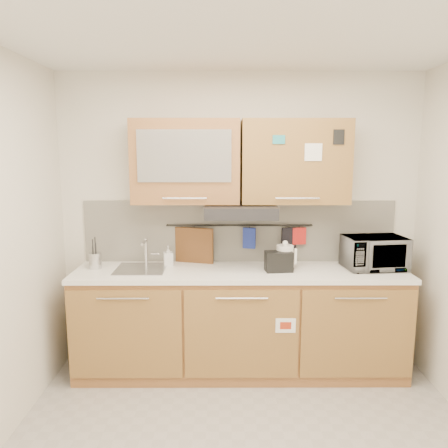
{
  "coord_description": "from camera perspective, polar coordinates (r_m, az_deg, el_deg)",
  "views": [
    {
      "loc": [
        -0.15,
        -2.41,
        1.93
      ],
      "look_at": [
        -0.14,
        1.05,
        1.34
      ],
      "focal_mm": 35.0,
      "sensor_mm": 36.0,
      "label": 1
    }
  ],
  "objects": [
    {
      "name": "ceiling",
      "position": [
        2.5,
        3.62,
        25.22
      ],
      "size": [
        3.2,
        3.2,
        0.0
      ],
      "primitive_type": "plane",
      "rotation": [
        3.14,
        0.0,
        0.0
      ],
      "color": "white",
      "rests_on": "wall_back"
    },
    {
      "name": "wall_back",
      "position": [
        3.96,
        2.0,
        0.51
      ],
      "size": [
        3.2,
        0.0,
        3.2
      ],
      "primitive_type": "plane",
      "rotation": [
        1.57,
        0.0,
        0.0
      ],
      "color": "silver",
      "rests_on": "ground"
    },
    {
      "name": "base_cabinet",
      "position": [
        3.91,
        2.1,
        -13.28
      ],
      "size": [
        2.8,
        0.64,
        0.88
      ],
      "color": "#A4633A",
      "rests_on": "floor"
    },
    {
      "name": "countertop",
      "position": [
        3.74,
        2.14,
        -6.3
      ],
      "size": [
        2.82,
        0.62,
        0.04
      ],
      "primitive_type": "cube",
      "color": "white",
      "rests_on": "base_cabinet"
    },
    {
      "name": "backsplash",
      "position": [
        3.96,
        2.0,
        -0.94
      ],
      "size": [
        2.8,
        0.02,
        0.56
      ],
      "primitive_type": "cube",
      "color": "silver",
      "rests_on": "countertop"
    },
    {
      "name": "upper_cabinets",
      "position": [
        3.73,
        2.08,
        8.15
      ],
      "size": [
        1.82,
        0.37,
        0.7
      ],
      "color": "#A4633A",
      "rests_on": "wall_back"
    },
    {
      "name": "range_hood",
      "position": [
        3.69,
        2.16,
        1.74
      ],
      "size": [
        0.6,
        0.46,
        0.1
      ],
      "primitive_type": "cube",
      "color": "black",
      "rests_on": "upper_cabinets"
    },
    {
      "name": "sink",
      "position": [
        3.82,
        -10.78,
        -5.78
      ],
      "size": [
        0.42,
        0.4,
        0.26
      ],
      "color": "silver",
      "rests_on": "countertop"
    },
    {
      "name": "utensil_rail",
      "position": [
        3.92,
        2.02,
        -0.18
      ],
      "size": [
        1.3,
        0.02,
        0.02
      ],
      "primitive_type": "cylinder",
      "rotation": [
        0.0,
        1.57,
        0.0
      ],
      "color": "black",
      "rests_on": "backsplash"
    },
    {
      "name": "utensil_crock",
      "position": [
        3.93,
        -16.46,
        -4.56
      ],
      "size": [
        0.13,
        0.13,
        0.27
      ],
      "rotation": [
        0.0,
        0.0,
        -0.23
      ],
      "color": "silver",
      "rests_on": "countertop"
    },
    {
      "name": "kettle",
      "position": [
        3.76,
        7.97,
        -4.42
      ],
      "size": [
        0.18,
        0.16,
        0.25
      ],
      "rotation": [
        0.0,
        0.0,
        -0.01
      ],
      "color": "white",
      "rests_on": "countertop"
    },
    {
      "name": "toaster",
      "position": [
        3.7,
        7.16,
        -4.84
      ],
      "size": [
        0.24,
        0.16,
        0.17
      ],
      "rotation": [
        0.0,
        0.0,
        0.11
      ],
      "color": "black",
      "rests_on": "countertop"
    },
    {
      "name": "microwave",
      "position": [
        3.96,
        19.03,
        -3.56
      ],
      "size": [
        0.54,
        0.39,
        0.28
      ],
      "primitive_type": "imported",
      "rotation": [
        0.0,
        0.0,
        0.12
      ],
      "color": "#999999",
      "rests_on": "countertop"
    },
    {
      "name": "soap_bottle",
      "position": [
        3.88,
        -7.3,
        -4.14
      ],
      "size": [
        0.1,
        0.1,
        0.18
      ],
      "primitive_type": "imported",
      "rotation": [
        0.0,
        0.0,
        0.25
      ],
      "color": "#999999",
      "rests_on": "countertop"
    },
    {
      "name": "cutting_board",
      "position": [
        3.95,
        -3.9,
        -3.62
      ],
      "size": [
        0.35,
        0.12,
        0.44
      ],
      "primitive_type": "cube",
      "rotation": [
        0.0,
        0.0,
        -0.27
      ],
      "color": "brown",
      "rests_on": "utensil_rail"
    },
    {
      "name": "oven_mitt",
      "position": [
        3.93,
        3.31,
        -1.85
      ],
      "size": [
        0.12,
        0.05,
        0.19
      ],
      "primitive_type": "cube",
      "rotation": [
        0.0,
        0.0,
        -0.23
      ],
      "color": "navy",
      "rests_on": "utensil_rail"
    },
    {
      "name": "dark_pouch",
      "position": [
        3.97,
        8.47,
        -1.94
      ],
      "size": [
        0.13,
        0.05,
        0.2
      ],
      "primitive_type": "cube",
      "rotation": [
        0.0,
        0.0,
        0.1
      ],
      "color": "black",
      "rests_on": "utensil_rail"
    },
    {
      "name": "pot_holder",
      "position": [
        3.98,
        9.79,
        -1.56
      ],
      "size": [
        0.12,
        0.04,
        0.15
      ],
      "primitive_type": "cube",
      "rotation": [
        0.0,
        0.0,
        0.14
      ],
      "color": "red",
      "rests_on": "utensil_rail"
    }
  ]
}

